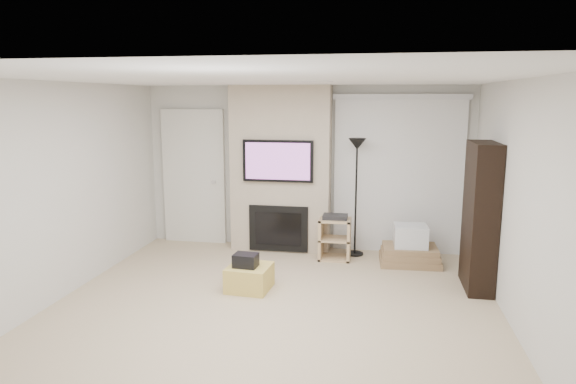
% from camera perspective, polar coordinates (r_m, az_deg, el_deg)
% --- Properties ---
extents(floor, '(5.00, 5.50, 0.00)m').
position_cam_1_polar(floor, '(5.65, -2.20, -13.77)').
color(floor, '#C5AD8C').
rests_on(floor, ground).
extents(ceiling, '(5.00, 5.50, 0.00)m').
position_cam_1_polar(ceiling, '(5.16, -2.40, 12.48)').
color(ceiling, white).
rests_on(ceiling, wall_back).
extents(wall_back, '(5.00, 0.00, 2.50)m').
position_cam_1_polar(wall_back, '(7.93, 1.97, 2.70)').
color(wall_back, silver).
rests_on(wall_back, ground).
extents(wall_front, '(5.00, 0.00, 2.50)m').
position_cam_1_polar(wall_front, '(2.75, -14.96, -12.70)').
color(wall_front, silver).
rests_on(wall_front, ground).
extents(wall_left, '(0.00, 5.50, 2.50)m').
position_cam_1_polar(wall_left, '(6.28, -25.16, -0.33)').
color(wall_left, silver).
rests_on(wall_left, ground).
extents(wall_right, '(0.00, 5.50, 2.50)m').
position_cam_1_polar(wall_right, '(5.33, 25.01, -2.09)').
color(wall_right, silver).
rests_on(wall_right, ground).
extents(hvac_vent, '(0.35, 0.18, 0.01)m').
position_cam_1_polar(hvac_vent, '(5.88, 3.23, 12.19)').
color(hvac_vent, silver).
rests_on(hvac_vent, ceiling).
extents(ottoman, '(0.54, 0.54, 0.30)m').
position_cam_1_polar(ottoman, '(6.37, -4.31, -9.46)').
color(ottoman, '#D8BA55').
rests_on(ottoman, floor).
extents(black_bag, '(0.30, 0.24, 0.16)m').
position_cam_1_polar(black_bag, '(6.27, -4.72, -7.58)').
color(black_bag, black).
rests_on(black_bag, ottoman).
extents(fireplace_wall, '(1.50, 0.47, 2.50)m').
position_cam_1_polar(fireplace_wall, '(7.79, -0.81, 2.46)').
color(fireplace_wall, '#BAA791').
rests_on(fireplace_wall, floor).
extents(entry_door, '(1.02, 0.11, 2.14)m').
position_cam_1_polar(entry_door, '(8.37, -10.37, 1.59)').
color(entry_door, silver).
rests_on(entry_door, floor).
extents(vertical_blinds, '(1.98, 0.10, 2.37)m').
position_cam_1_polar(vertical_blinds, '(7.81, 12.15, 2.52)').
color(vertical_blinds, silver).
rests_on(vertical_blinds, floor).
extents(floor_lamp, '(0.26, 0.26, 1.74)m').
position_cam_1_polar(floor_lamp, '(7.52, 7.64, 3.12)').
color(floor_lamp, black).
rests_on(floor_lamp, floor).
extents(av_stand, '(0.45, 0.38, 0.66)m').
position_cam_1_polar(av_stand, '(7.48, 5.23, -4.87)').
color(av_stand, tan).
rests_on(av_stand, floor).
extents(box_stack, '(0.86, 0.66, 0.56)m').
position_cam_1_polar(box_stack, '(7.49, 13.39, -6.18)').
color(box_stack, '#94744F').
rests_on(box_stack, floor).
extents(bookshelf, '(0.30, 0.80, 1.80)m').
position_cam_1_polar(bookshelf, '(6.63, 20.56, -2.58)').
color(bookshelf, black).
rests_on(bookshelf, floor).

